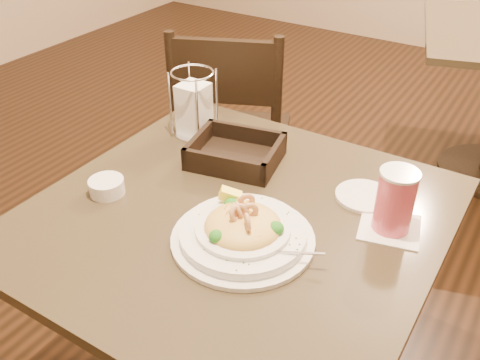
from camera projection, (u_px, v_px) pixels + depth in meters
The scene contains 8 objects.
main_table at pixel (236, 286), 1.36m from camera, with size 0.90×0.90×0.74m.
dining_chair_near at pixel (231, 133), 2.06m from camera, with size 0.55×0.55×0.93m.
pasta_bowl at pixel (243, 231), 1.14m from camera, with size 0.34×0.31×0.10m.
drink_glass at pixel (395, 201), 1.15m from camera, with size 0.16×0.16×0.15m.
bread_basket at pixel (236, 154), 1.41m from camera, with size 0.26×0.23×0.06m.
napkin_caddy at pixel (194, 108), 1.51m from camera, with size 0.12×0.12×0.19m.
side_plate at pixel (364, 196), 1.28m from camera, with size 0.14×0.14×0.01m, color white.
butter_ramekin at pixel (107, 186), 1.29m from camera, with size 0.09×0.09×0.04m, color white.
Camera 1 is at (0.54, -0.83, 1.48)m, focal length 40.00 mm.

